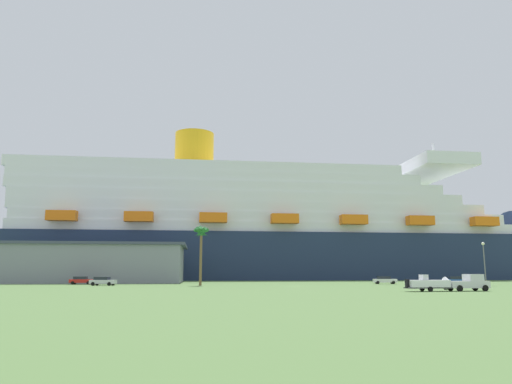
% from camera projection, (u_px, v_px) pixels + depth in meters
% --- Properties ---
extents(ground_plane, '(600.00, 600.00, 0.00)m').
position_uv_depth(ground_plane, '(277.00, 283.00, 110.79)').
color(ground_plane, '#4C6B38').
extents(cruise_ship, '(219.40, 45.67, 56.70)m').
position_uv_depth(cruise_ship, '(275.00, 234.00, 157.43)').
color(cruise_ship, '#1E2D4C').
rests_on(cruise_ship, ground_plane).
extents(terminal_building, '(50.18, 25.94, 8.96)m').
position_uv_depth(terminal_building, '(80.00, 263.00, 111.34)').
color(terminal_building, gray).
rests_on(terminal_building, ground_plane).
extents(pickup_truck, '(5.82, 2.87, 2.20)m').
position_uv_depth(pickup_truck, '(468.00, 283.00, 62.57)').
color(pickup_truck, silver).
rests_on(pickup_truck, ground_plane).
extents(small_boat_on_trailer, '(7.62, 2.68, 2.15)m').
position_uv_depth(small_boat_on_trailer, '(432.00, 284.00, 61.45)').
color(small_boat_on_trailer, '#595960').
rests_on(small_boat_on_trailer, ground_plane).
extents(palm_tree, '(3.05, 3.09, 10.91)m').
position_uv_depth(palm_tree, '(201.00, 236.00, 88.69)').
color(palm_tree, brown).
rests_on(palm_tree, ground_plane).
extents(street_lamp, '(0.56, 0.56, 7.88)m').
position_uv_depth(street_lamp, '(484.00, 257.00, 86.45)').
color(street_lamp, slate).
rests_on(street_lamp, ground_plane).
extents(parked_car_red_hatchback, '(4.65, 2.25, 1.58)m').
position_uv_depth(parked_car_red_hatchback, '(81.00, 280.00, 95.30)').
color(parked_car_red_hatchback, red).
rests_on(parked_car_red_hatchback, ground_plane).
extents(parked_car_white_van, '(5.05, 2.79, 1.58)m').
position_uv_depth(parked_car_white_van, '(385.00, 280.00, 99.07)').
color(parked_car_white_van, white).
rests_on(parked_car_white_van, ground_plane).
extents(parked_car_blue_suv, '(4.39, 2.34, 1.58)m').
position_uv_depth(parked_car_blue_suv, '(455.00, 280.00, 96.97)').
color(parked_car_blue_suv, '#264C99').
rests_on(parked_car_blue_suv, ground_plane).
extents(parked_car_silver_sedan, '(4.87, 2.68, 1.58)m').
position_uv_depth(parked_car_silver_sedan, '(103.00, 281.00, 87.70)').
color(parked_car_silver_sedan, silver).
rests_on(parked_car_silver_sedan, ground_plane).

